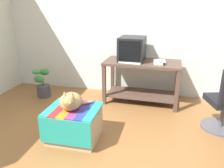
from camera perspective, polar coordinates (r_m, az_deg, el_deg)
ground_plane at (r=2.75m, az=-2.89°, el=-16.82°), size 14.00×14.00×0.00m
back_wall at (r=4.24m, az=4.65°, el=14.87°), size 8.00×0.10×2.60m
desk at (r=3.92m, az=7.47°, el=2.31°), size 1.28×0.68×0.72m
tv_monitor at (r=3.88m, az=5.05°, el=8.70°), size 0.43×0.51×0.39m
keyboard at (r=3.75m, az=4.38°, el=5.51°), size 0.42×0.20×0.02m
book at (r=3.78m, az=11.80°, el=5.38°), size 0.20×0.28×0.04m
ottoman_with_blanket at (r=2.93m, az=-9.51°, el=-9.77°), size 0.63×0.56×0.42m
cat at (r=2.78m, az=-10.31°, el=-4.21°), size 0.39×0.43×0.28m
potted_plant at (r=4.35m, az=-16.92°, el=-0.07°), size 0.36×0.35×0.55m
stapler at (r=3.67m, az=12.42°, el=4.96°), size 0.11×0.04×0.04m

